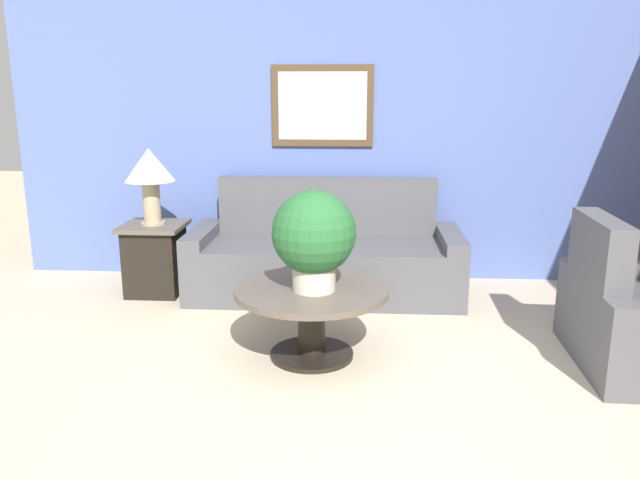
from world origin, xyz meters
name	(u,v)px	position (x,y,z in m)	size (l,w,h in m)	color
ground_plane	(392,450)	(0.00, 0.00, 0.00)	(20.00, 20.00, 0.00)	#BCAD93
wall_back	(380,136)	(-0.01, 2.92, 1.31)	(6.68, 0.09, 2.60)	#5166A8
couch_main	(325,259)	(-0.47, 2.38, 0.30)	(2.28, 0.88, 0.96)	#4C4C51
coffee_table	(312,307)	(-0.48, 1.07, 0.34)	(1.00, 1.00, 0.48)	black
side_table	(155,258)	(-1.92, 2.29, 0.31)	(0.52, 0.52, 0.60)	black
table_lamp	(150,171)	(-1.92, 2.29, 1.06)	(0.41, 0.41, 0.64)	tan
potted_plant_on_table	(314,236)	(-0.46, 1.02, 0.83)	(0.53, 0.53, 0.64)	beige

